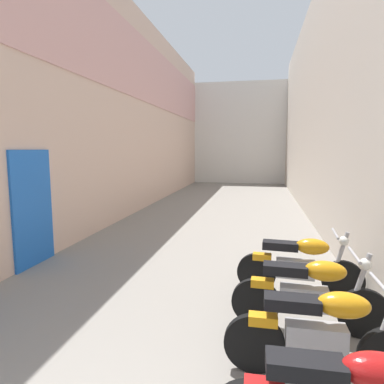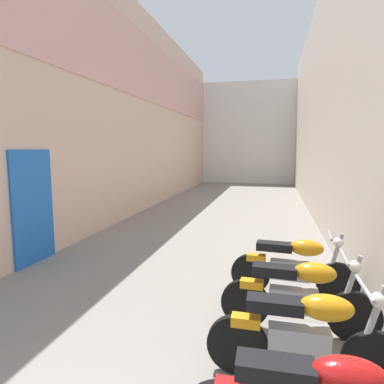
# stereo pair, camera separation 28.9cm
# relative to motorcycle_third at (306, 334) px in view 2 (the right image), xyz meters

# --- Properties ---
(ground_plane) EXTENTS (37.81, 37.81, 0.00)m
(ground_plane) POSITION_rel_motorcycle_third_xyz_m (-1.95, 5.65, -0.50)
(ground_plane) COLOR gray
(building_left) EXTENTS (0.45, 21.81, 7.03)m
(building_left) POSITION_rel_motorcycle_third_xyz_m (-5.04, 7.60, 3.04)
(building_left) COLOR beige
(building_left) RESTS_ON ground
(building_right) EXTENTS (0.45, 21.81, 7.21)m
(building_right) POSITION_rel_motorcycle_third_xyz_m (1.14, 7.65, 3.10)
(building_right) COLOR beige
(building_right) RESTS_ON ground
(building_far_end) EXTENTS (8.79, 2.00, 6.41)m
(building_far_end) POSITION_rel_motorcycle_third_xyz_m (-1.95, 19.56, 2.70)
(building_far_end) COLOR silver
(building_far_end) RESTS_ON ground
(motorcycle_third) EXTENTS (1.85, 0.58, 1.04)m
(motorcycle_third) POSITION_rel_motorcycle_third_xyz_m (0.00, 0.00, 0.00)
(motorcycle_third) COLOR black
(motorcycle_third) RESTS_ON ground
(motorcycle_fourth) EXTENTS (1.85, 0.58, 1.04)m
(motorcycle_fourth) POSITION_rel_motorcycle_third_xyz_m (-0.00, 0.90, 0.00)
(motorcycle_fourth) COLOR black
(motorcycle_fourth) RESTS_ON ground
(motorcycle_fifth) EXTENTS (1.85, 0.58, 1.04)m
(motorcycle_fifth) POSITION_rel_motorcycle_third_xyz_m (-0.00, 1.91, 0.00)
(motorcycle_fifth) COLOR black
(motorcycle_fifth) RESTS_ON ground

